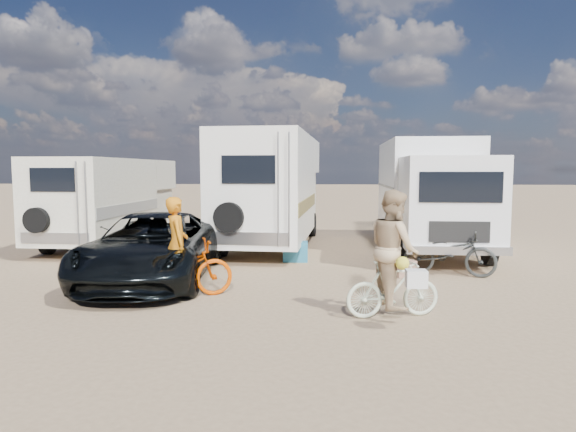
# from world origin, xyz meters

# --- Properties ---
(ground) EXTENTS (140.00, 140.00, 0.00)m
(ground) POSITION_xyz_m (0.00, 0.00, 0.00)
(ground) COLOR #9A7D5C
(ground) RESTS_ON ground
(rv_main) EXTENTS (2.71, 7.31, 3.30)m
(rv_main) POSITION_xyz_m (-0.34, 7.18, 1.65)
(rv_main) COLOR white
(rv_main) RESTS_ON ground
(rv_left) EXTENTS (2.22, 6.11, 2.61)m
(rv_left) POSITION_xyz_m (-5.32, 6.90, 1.31)
(rv_left) COLOR #EAE9CD
(rv_left) RESTS_ON ground
(box_truck) EXTENTS (2.50, 6.58, 3.13)m
(box_truck) POSITION_xyz_m (4.18, 6.32, 1.57)
(box_truck) COLOR white
(box_truck) RESTS_ON ground
(dark_suv) EXTENTS (2.71, 5.18, 1.39)m
(dark_suv) POSITION_xyz_m (-2.34, 2.18, 0.70)
(dark_suv) COLOR black
(dark_suv) RESTS_ON ground
(bike_man) EXTENTS (2.09, 1.44, 1.04)m
(bike_man) POSITION_xyz_m (-1.43, 0.81, 0.52)
(bike_man) COLOR #BF4000
(bike_man) RESTS_ON ground
(bike_woman) EXTENTS (1.56, 0.76, 0.90)m
(bike_woman) POSITION_xyz_m (2.25, -0.10, 0.45)
(bike_woman) COLOR beige
(bike_woman) RESTS_ON ground
(rider_man) EXTENTS (0.60, 0.71, 1.64)m
(rider_man) POSITION_xyz_m (-1.43, 0.81, 0.82)
(rider_man) COLOR #C56E10
(rider_man) RESTS_ON ground
(rider_woman) EXTENTS (0.87, 1.02, 1.82)m
(rider_woman) POSITION_xyz_m (2.25, -0.10, 0.91)
(rider_woman) COLOR tan
(rider_woman) RESTS_ON ground
(bike_parked) EXTENTS (2.05, 1.21, 1.02)m
(bike_parked) POSITION_xyz_m (3.92, 3.09, 0.51)
(bike_parked) COLOR #252826
(bike_parked) RESTS_ON ground
(cooler) EXTENTS (0.63, 0.47, 0.49)m
(cooler) POSITION_xyz_m (0.48, 4.55, 0.24)
(cooler) COLOR #216383
(cooler) RESTS_ON ground
(crate) EXTENTS (0.58, 0.58, 0.35)m
(crate) POSITION_xyz_m (2.90, 2.97, 0.18)
(crate) COLOR #896550
(crate) RESTS_ON ground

